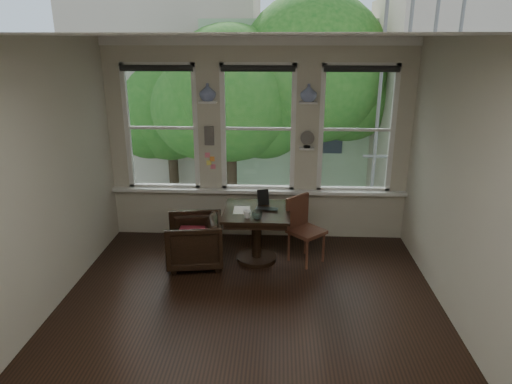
# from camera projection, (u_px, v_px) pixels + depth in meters

# --- Properties ---
(ground) EXTENTS (4.50, 4.50, 0.00)m
(ground) POSITION_uv_depth(u_px,v_px,m) (249.00, 313.00, 5.20)
(ground) COLOR black
(ground) RESTS_ON ground
(ceiling) EXTENTS (4.50, 4.50, 0.00)m
(ceiling) POSITION_uv_depth(u_px,v_px,m) (247.00, 35.00, 4.24)
(ceiling) COLOR silver
(ceiling) RESTS_ON ground
(wall_back) EXTENTS (4.50, 0.00, 4.50)m
(wall_back) POSITION_uv_depth(u_px,v_px,m) (258.00, 142.00, 6.85)
(wall_back) COLOR beige
(wall_back) RESTS_ON ground
(wall_front) EXTENTS (4.50, 0.00, 4.50)m
(wall_front) POSITION_uv_depth(u_px,v_px,m) (221.00, 311.00, 2.59)
(wall_front) COLOR beige
(wall_front) RESTS_ON ground
(wall_left) EXTENTS (0.00, 4.50, 4.50)m
(wall_left) POSITION_uv_depth(u_px,v_px,m) (36.00, 185.00, 4.83)
(wall_left) COLOR beige
(wall_left) RESTS_ON ground
(wall_right) EXTENTS (0.00, 4.50, 4.50)m
(wall_right) POSITION_uv_depth(u_px,v_px,m) (470.00, 192.00, 4.61)
(wall_right) COLOR beige
(wall_right) RESTS_ON ground
(window_left) EXTENTS (1.10, 0.12, 1.90)m
(window_left) POSITION_uv_depth(u_px,v_px,m) (162.00, 128.00, 6.86)
(window_left) COLOR white
(window_left) RESTS_ON ground
(window_center) EXTENTS (1.10, 0.12, 1.90)m
(window_center) POSITION_uv_depth(u_px,v_px,m) (258.00, 128.00, 6.78)
(window_center) COLOR white
(window_center) RESTS_ON ground
(window_right) EXTENTS (1.10, 0.12, 1.90)m
(window_right) POSITION_uv_depth(u_px,v_px,m) (356.00, 129.00, 6.71)
(window_right) COLOR white
(window_right) RESTS_ON ground
(shelf_left) EXTENTS (0.26, 0.16, 0.03)m
(shelf_left) POSITION_uv_depth(u_px,v_px,m) (208.00, 102.00, 6.60)
(shelf_left) COLOR white
(shelf_left) RESTS_ON ground
(shelf_right) EXTENTS (0.26, 0.16, 0.03)m
(shelf_right) POSITION_uv_depth(u_px,v_px,m) (308.00, 103.00, 6.53)
(shelf_right) COLOR white
(shelf_right) RESTS_ON ground
(intercom) EXTENTS (0.14, 0.06, 0.28)m
(intercom) POSITION_uv_depth(u_px,v_px,m) (209.00, 136.00, 6.79)
(intercom) COLOR #59544F
(intercom) RESTS_ON ground
(sticky_notes) EXTENTS (0.16, 0.01, 0.24)m
(sticky_notes) POSITION_uv_depth(u_px,v_px,m) (210.00, 158.00, 6.90)
(sticky_notes) COLOR pink
(sticky_notes) RESTS_ON ground
(desk_fan) EXTENTS (0.20, 0.20, 0.24)m
(desk_fan) POSITION_uv_depth(u_px,v_px,m) (307.00, 142.00, 6.69)
(desk_fan) COLOR #59544F
(desk_fan) RESTS_ON ground
(vase_left) EXTENTS (0.24, 0.24, 0.25)m
(vase_left) POSITION_uv_depth(u_px,v_px,m) (208.00, 92.00, 6.55)
(vase_left) COLOR white
(vase_left) RESTS_ON shelf_left
(vase_right) EXTENTS (0.24, 0.24, 0.25)m
(vase_right) POSITION_uv_depth(u_px,v_px,m) (309.00, 93.00, 6.48)
(vase_right) COLOR white
(vase_right) RESTS_ON shelf_right
(table) EXTENTS (0.90, 0.90, 0.75)m
(table) POSITION_uv_depth(u_px,v_px,m) (257.00, 235.00, 6.33)
(table) COLOR black
(table) RESTS_ON ground
(armchair_left) EXTENTS (0.86, 0.84, 0.69)m
(armchair_left) POSITION_uv_depth(u_px,v_px,m) (194.00, 241.00, 6.22)
(armchair_left) COLOR black
(armchair_left) RESTS_ON ground
(cushion_red) EXTENTS (0.45, 0.45, 0.06)m
(cushion_red) POSITION_uv_depth(u_px,v_px,m) (194.00, 234.00, 6.19)
(cushion_red) COLOR maroon
(cushion_red) RESTS_ON armchair_left
(side_chair_right) EXTENTS (0.59, 0.59, 0.92)m
(side_chair_right) POSITION_uv_depth(u_px,v_px,m) (307.00, 231.00, 6.27)
(side_chair_right) COLOR #49261A
(side_chair_right) RESTS_ON ground
(laptop) EXTENTS (0.34, 0.25, 0.02)m
(laptop) POSITION_uv_depth(u_px,v_px,m) (266.00, 210.00, 6.18)
(laptop) COLOR black
(laptop) RESTS_ON table
(mug) EXTENTS (0.13, 0.13, 0.10)m
(mug) POSITION_uv_depth(u_px,v_px,m) (247.00, 214.00, 5.94)
(mug) COLOR white
(mug) RESTS_ON table
(drinking_glass) EXTENTS (0.17, 0.17, 0.11)m
(drinking_glass) POSITION_uv_depth(u_px,v_px,m) (257.00, 215.00, 5.89)
(drinking_glass) COLOR white
(drinking_glass) RESTS_ON table
(tablet) EXTENTS (0.18, 0.12, 0.22)m
(tablet) POSITION_uv_depth(u_px,v_px,m) (263.00, 197.00, 6.39)
(tablet) COLOR black
(tablet) RESTS_ON table
(papers) EXTENTS (0.23, 0.31, 0.00)m
(papers) POSITION_uv_depth(u_px,v_px,m) (242.00, 210.00, 6.22)
(papers) COLOR silver
(papers) RESTS_ON table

